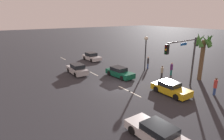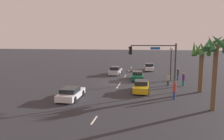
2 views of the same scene
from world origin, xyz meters
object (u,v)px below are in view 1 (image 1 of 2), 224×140
at_px(car_0, 92,57).
at_px(car_2, 156,133).
at_px(car_3, 171,88).
at_px(streetlamp, 146,46).
at_px(traffic_signal, 185,55).
at_px(palm_tree_1, 203,46).
at_px(car_4, 77,69).
at_px(pedestrian_3, 148,62).
at_px(car_1, 120,72).
at_px(pedestrian_2, 215,86).
at_px(pedestrian_1, 171,68).
at_px(pedestrian_0, 162,72).

height_order(car_0, car_2, car_0).
xyz_separation_m(car_0, car_3, (18.85, -0.82, -0.03)).
relative_size(car_3, streetlamp, 0.82).
distance_m(traffic_signal, palm_tree_1, 5.05).
relative_size(car_4, pedestrian_3, 2.29).
relative_size(car_0, car_2, 0.95).
height_order(car_1, car_3, car_1).
height_order(car_0, pedestrian_2, pedestrian_2).
relative_size(pedestrian_1, pedestrian_2, 0.96).
xyz_separation_m(car_1, palm_tree_1, (6.89, 7.80, 3.82)).
height_order(car_1, traffic_signal, traffic_signal).
xyz_separation_m(pedestrian_1, pedestrian_2, (7.08, -1.92, 0.05)).
bearing_deg(car_0, pedestrian_3, 23.51).
bearing_deg(car_3, traffic_signal, 91.65).
xyz_separation_m(car_0, pedestrian_3, (10.24, 4.45, 0.38)).
xyz_separation_m(pedestrian_0, pedestrian_1, (-0.04, 2.00, 0.10)).
distance_m(car_2, streetlamp, 17.24).
bearing_deg(pedestrian_2, car_1, -157.24).
bearing_deg(pedestrian_0, car_3, -39.46).
height_order(car_4, pedestrian_1, pedestrian_1).
bearing_deg(pedestrian_1, car_3, -52.14).
height_order(car_3, pedestrian_1, pedestrian_1).
xyz_separation_m(traffic_signal, pedestrian_3, (-8.55, 3.35, -2.94)).
bearing_deg(car_2, traffic_signal, 117.04).
height_order(traffic_signal, pedestrian_0, traffic_signal).
distance_m(car_0, car_1, 11.19).
bearing_deg(car_0, pedestrian_2, 7.17).
distance_m(pedestrian_1, palm_tree_1, 5.02).
bearing_deg(traffic_signal, pedestrian_0, 159.66).
height_order(pedestrian_1, palm_tree_1, palm_tree_1).
relative_size(car_1, pedestrian_2, 2.35).
distance_m(traffic_signal, pedestrian_0, 5.40).
xyz_separation_m(car_2, palm_tree_1, (-5.48, 14.03, 3.86)).
xyz_separation_m(pedestrian_2, pedestrian_3, (-11.44, 1.73, 0.01)).
bearing_deg(pedestrian_2, palm_tree_1, 138.25).
distance_m(traffic_signal, pedestrian_1, 6.25).
bearing_deg(palm_tree_1, traffic_signal, -80.27).
bearing_deg(palm_tree_1, car_4, -133.61).
relative_size(car_4, pedestrian_2, 2.28).
bearing_deg(pedestrian_1, pedestrian_2, -15.14).
bearing_deg(car_3, palm_tree_1, 97.50).
relative_size(car_3, palm_tree_1, 0.68).
distance_m(streetlamp, pedestrian_2, 11.27).
bearing_deg(car_4, car_3, 22.52).
relative_size(car_4, traffic_signal, 0.75).
bearing_deg(traffic_signal, palm_tree_1, 99.73).
height_order(streetlamp, pedestrian_2, streetlamp).
bearing_deg(car_1, pedestrian_2, 22.76).
distance_m(car_2, pedestrian_1, 15.39).
bearing_deg(pedestrian_3, streetlamp, -66.43).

